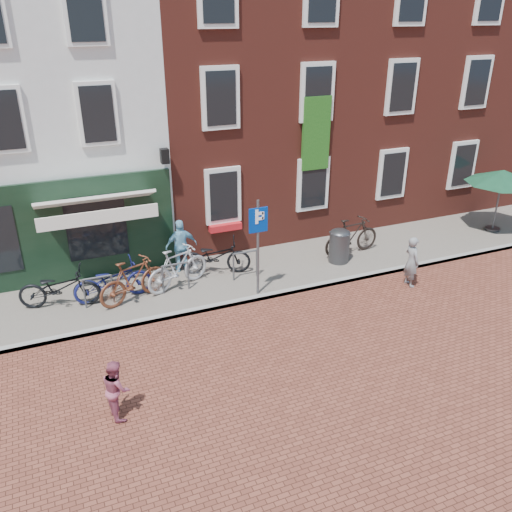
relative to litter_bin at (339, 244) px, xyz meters
name	(u,v)px	position (x,y,z in m)	size (l,w,h in m)	color
ground	(244,304)	(-3.50, -1.15, -0.67)	(80.00, 80.00, 0.00)	brown
sidewalk	(258,272)	(-2.50, 0.35, -0.62)	(24.00, 3.00, 0.10)	slate
building_stucco	(6,100)	(-8.50, 5.85, 3.83)	(8.00, 8.00, 9.00)	silver
building_brick_mid	(223,73)	(-1.50, 5.85, 4.33)	(6.00, 8.00, 10.00)	maroon
building_brick_right	(370,67)	(4.50, 5.85, 4.33)	(6.00, 8.00, 10.00)	maroon
filler_right	(497,73)	(11.00, 5.85, 3.83)	(7.00, 8.00, 9.00)	maroon
litter_bin	(339,244)	(0.00, 0.00, 0.00)	(0.60, 0.60, 1.11)	#3C3C3F
parking_sign	(258,234)	(-3.01, -0.91, 1.13)	(0.50, 0.08, 2.62)	#4C4C4F
parasol	(503,174)	(6.20, 0.15, 1.41)	(2.38, 2.38, 2.22)	#4C4C4F
woman	(412,262)	(1.14, -1.92, 0.05)	(0.53, 0.35, 1.44)	gray
boy	(116,389)	(-7.22, -4.12, -0.07)	(0.59, 0.46, 1.20)	#9D475E
cafe_person	(181,246)	(-4.50, 1.22, 0.20)	(0.91, 0.38, 1.55)	#7CC3E2
bicycle_0	(59,288)	(-7.91, 0.40, -0.05)	(0.70, 2.00, 1.05)	black
bicycle_1	(133,280)	(-6.12, 0.00, 0.01)	(0.55, 1.94, 1.17)	brown
bicycle_2	(113,281)	(-6.60, 0.27, -0.05)	(0.70, 2.00, 1.05)	navy
bicycle_3	(178,268)	(-4.87, 0.26, 0.01)	(0.55, 1.94, 1.17)	#B4B3B6
bicycle_4	(215,256)	(-3.66, 0.68, -0.05)	(0.70, 2.00, 1.05)	black
bicycle_5	(352,236)	(0.64, 0.35, 0.01)	(0.55, 1.94, 1.17)	black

